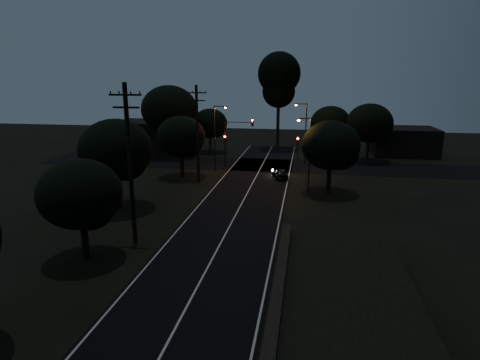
% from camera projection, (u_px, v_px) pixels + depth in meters
% --- Properties ---
extents(road_surface, '(60.00, 70.00, 0.03)m').
position_uv_depth(road_surface, '(251.00, 186.00, 42.76)').
color(road_surface, black).
rests_on(road_surface, ground).
extents(utility_pole_mid, '(2.20, 0.30, 11.00)m').
position_uv_depth(utility_pole_mid, '(130.00, 163.00, 26.89)').
color(utility_pole_mid, black).
rests_on(utility_pole_mid, ground).
extents(utility_pole_far, '(2.20, 0.30, 10.50)m').
position_uv_depth(utility_pole_far, '(197.00, 133.00, 43.19)').
color(utility_pole_far, black).
rests_on(utility_pole_far, ground).
extents(tree_left_b, '(5.12, 5.12, 6.51)m').
position_uv_depth(tree_left_b, '(82.00, 196.00, 24.60)').
color(tree_left_b, black).
rests_on(tree_left_b, ground).
extents(tree_left_c, '(6.26, 6.26, 7.91)m').
position_uv_depth(tree_left_c, '(118.00, 152.00, 34.29)').
color(tree_left_c, black).
rests_on(tree_left_c, ground).
extents(tree_left_d, '(5.58, 5.58, 7.07)m').
position_uv_depth(tree_left_d, '(182.00, 138.00, 45.59)').
color(tree_left_d, black).
rests_on(tree_left_d, ground).
extents(tree_far_nw, '(5.28, 5.28, 6.69)m').
position_uv_depth(tree_far_nw, '(211.00, 124.00, 61.02)').
color(tree_far_nw, black).
rests_on(tree_far_nw, ground).
extents(tree_far_w, '(8.01, 8.01, 10.22)m').
position_uv_depth(tree_far_w, '(171.00, 111.00, 57.35)').
color(tree_far_w, black).
rests_on(tree_far_w, ground).
extents(tree_far_ne, '(5.76, 5.76, 7.28)m').
position_uv_depth(tree_far_ne, '(332.00, 124.00, 58.03)').
color(tree_far_ne, black).
rests_on(tree_far_ne, ground).
extents(tree_far_e, '(6.21, 6.21, 7.88)m').
position_uv_depth(tree_far_e, '(371.00, 124.00, 54.26)').
color(tree_far_e, black).
rests_on(tree_far_e, ground).
extents(tree_right_a, '(5.70, 5.70, 7.25)m').
position_uv_depth(tree_right_a, '(333.00, 147.00, 39.10)').
color(tree_right_a, black).
rests_on(tree_right_a, ground).
extents(tall_pine, '(6.68, 6.68, 15.18)m').
position_uv_depth(tall_pine, '(279.00, 79.00, 62.68)').
color(tall_pine, black).
rests_on(tall_pine, ground).
extents(building_left, '(10.00, 8.00, 4.40)m').
position_uv_depth(building_left, '(148.00, 135.00, 65.35)').
color(building_left, black).
rests_on(building_left, ground).
extents(building_right, '(9.00, 7.00, 4.00)m').
position_uv_depth(building_right, '(404.00, 141.00, 59.96)').
color(building_right, black).
rests_on(building_right, ground).
extents(signal_left, '(0.28, 0.35, 4.10)m').
position_uv_depth(signal_left, '(225.00, 145.00, 51.26)').
color(signal_left, black).
rests_on(signal_left, ground).
extents(signal_right, '(0.28, 0.35, 4.10)m').
position_uv_depth(signal_right, '(298.00, 147.00, 49.79)').
color(signal_right, black).
rests_on(signal_right, ground).
extents(signal_mast, '(3.70, 0.35, 6.25)m').
position_uv_depth(signal_mast, '(238.00, 134.00, 50.61)').
color(signal_mast, black).
rests_on(signal_mast, ground).
extents(streetlight_a, '(1.66, 0.26, 8.00)m').
position_uv_depth(streetlight_a, '(216.00, 133.00, 49.02)').
color(streetlight_a, black).
rests_on(streetlight_a, ground).
extents(streetlight_b, '(1.66, 0.26, 8.00)m').
position_uv_depth(streetlight_b, '(304.00, 129.00, 53.06)').
color(streetlight_b, black).
rests_on(streetlight_b, ground).
extents(streetlight_c, '(1.46, 0.26, 7.50)m').
position_uv_depth(streetlight_c, '(308.00, 149.00, 39.67)').
color(streetlight_c, black).
rests_on(streetlight_c, ground).
extents(car, '(2.27, 3.61, 1.15)m').
position_uv_depth(car, '(280.00, 173.00, 46.04)').
color(car, black).
rests_on(car, ground).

